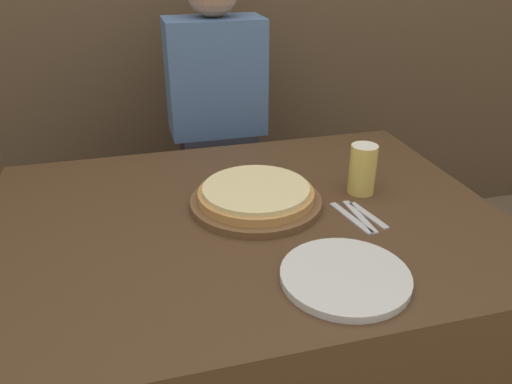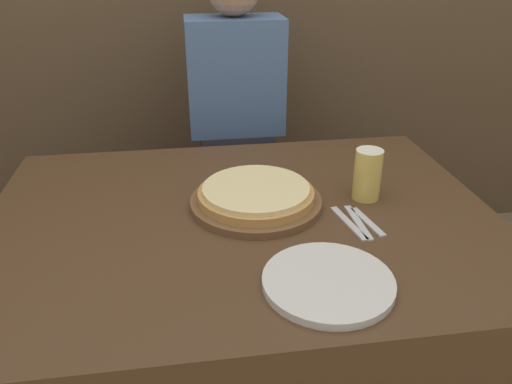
# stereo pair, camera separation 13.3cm
# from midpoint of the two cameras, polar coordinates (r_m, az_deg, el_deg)

# --- Properties ---
(dining_table) EXTENTS (1.33, 0.99, 0.71)m
(dining_table) POSITION_cam_midpoint_polar(r_m,az_deg,el_deg) (1.51, -3.76, -14.50)
(dining_table) COLOR #4C331E
(dining_table) RESTS_ON ground_plane
(pizza_on_board) EXTENTS (0.36, 0.36, 0.06)m
(pizza_on_board) POSITION_cam_midpoint_polar(r_m,az_deg,el_deg) (1.34, -2.85, -0.62)
(pizza_on_board) COLOR brown
(pizza_on_board) RESTS_ON dining_table
(beer_glass) EXTENTS (0.08, 0.08, 0.14)m
(beer_glass) POSITION_cam_midpoint_polar(r_m,az_deg,el_deg) (1.41, 9.48, 2.75)
(beer_glass) COLOR #E5C65B
(beer_glass) RESTS_ON dining_table
(dinner_plate) EXTENTS (0.28, 0.28, 0.02)m
(dinner_plate) POSITION_cam_midpoint_polar(r_m,az_deg,el_deg) (1.07, 6.63, -9.68)
(dinner_plate) COLOR silver
(dinner_plate) RESTS_ON dining_table
(fork) EXTENTS (0.05, 0.17, 0.00)m
(fork) POSITION_cam_midpoint_polar(r_m,az_deg,el_deg) (1.30, 7.91, -3.03)
(fork) COLOR silver
(fork) RESTS_ON dining_table
(dinner_knife) EXTENTS (0.02, 0.17, 0.00)m
(dinner_knife) POSITION_cam_midpoint_polar(r_m,az_deg,el_deg) (1.31, 8.93, -2.88)
(dinner_knife) COLOR silver
(dinner_knife) RESTS_ON dining_table
(spoon) EXTENTS (0.05, 0.15, 0.00)m
(spoon) POSITION_cam_midpoint_polar(r_m,az_deg,el_deg) (1.32, 9.93, -2.73)
(spoon) COLOR silver
(spoon) RESTS_ON dining_table
(diner_person) EXTENTS (0.35, 0.20, 1.29)m
(diner_person) POSITION_cam_midpoint_polar(r_m,az_deg,el_deg) (1.98, -6.33, 5.49)
(diner_person) COLOR #33333D
(diner_person) RESTS_ON ground_plane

